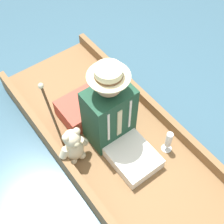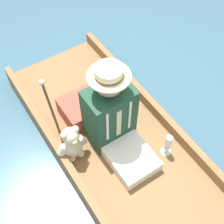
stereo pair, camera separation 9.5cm
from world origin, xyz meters
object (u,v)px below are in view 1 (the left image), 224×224
object	(u,v)px
seated_person	(113,117)
wine_glass	(169,140)
teddy_bear	(74,146)
walking_cane	(52,114)

from	to	relation	value
seated_person	wine_glass	bearing A→B (deg)	118.87
seated_person	teddy_bear	world-z (taller)	seated_person
walking_cane	teddy_bear	bearing A→B (deg)	99.80
seated_person	wine_glass	xyz separation A→B (m)	(-0.31, 0.37, -0.19)
seated_person	walking_cane	bearing A→B (deg)	-43.23
seated_person	teddy_bear	xyz separation A→B (m)	(0.38, -0.04, -0.14)
teddy_bear	seated_person	bearing A→B (deg)	173.51
wine_glass	teddy_bear	bearing A→B (deg)	-30.89
seated_person	walking_cane	world-z (taller)	seated_person
teddy_bear	wine_glass	world-z (taller)	teddy_bear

